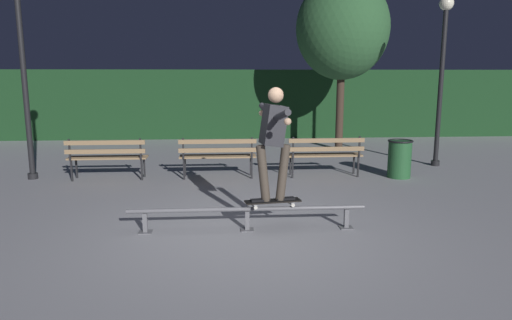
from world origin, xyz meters
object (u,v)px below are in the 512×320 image
(grind_rail, at_px, (247,213))
(skateboarder, at_px, (274,134))
(trash_can, at_px, (400,158))
(lamp_post_left, at_px, (22,58))
(lamp_post_right, at_px, (443,60))
(tree_far_right, at_px, (342,29))
(park_bench_left_center, at_px, (218,153))
(skateboard, at_px, (273,201))
(park_bench_right_center, at_px, (325,152))
(park_bench_leftmost, at_px, (107,154))

(grind_rail, xyz_separation_m, skateboarder, (0.36, 0.00, 1.09))
(trash_can, bearing_deg, lamp_post_left, 177.05)
(lamp_post_right, bearing_deg, skateboarder, -134.96)
(tree_far_right, distance_m, lamp_post_left, 8.19)
(lamp_post_left, xyz_separation_m, trash_can, (7.70, -0.40, -2.07))
(skateboarder, distance_m, park_bench_left_center, 3.55)
(skateboard, height_order, tree_far_right, tree_far_right)
(park_bench_left_center, height_order, trash_can, park_bench_left_center)
(grind_rail, height_order, park_bench_right_center, park_bench_right_center)
(grind_rail, relative_size, trash_can, 4.13)
(skateboarder, bearing_deg, lamp_post_right, 45.04)
(park_bench_right_center, bearing_deg, trash_can, -6.43)
(skateboarder, height_order, park_bench_leftmost, skateboarder)
(grind_rail, height_order, park_bench_leftmost, park_bench_leftmost)
(grind_rail, relative_size, park_bench_leftmost, 2.06)
(skateboard, xyz_separation_m, park_bench_right_center, (1.47, 3.36, 0.13))
(tree_far_right, bearing_deg, park_bench_right_center, -108.42)
(tree_far_right, bearing_deg, skateboarder, -110.94)
(lamp_post_left, height_order, trash_can, lamp_post_left)
(tree_far_right, bearing_deg, park_bench_leftmost, -147.50)
(park_bench_leftmost, height_order, trash_can, park_bench_leftmost)
(skateboard, height_order, trash_can, trash_can)
(grind_rail, bearing_deg, lamp_post_right, 42.78)
(skateboarder, bearing_deg, park_bench_right_center, 66.39)
(park_bench_right_center, distance_m, trash_can, 1.57)
(grind_rail, xyz_separation_m, park_bench_left_center, (-0.44, 3.36, 0.28))
(lamp_post_right, bearing_deg, skateboard, -134.98)
(skateboard, distance_m, park_bench_left_center, 3.46)
(skateboarder, xyz_separation_m, park_bench_right_center, (1.47, 3.36, -0.81))
(park_bench_right_center, xyz_separation_m, tree_far_right, (1.22, 3.67, 2.89))
(park_bench_left_center, xyz_separation_m, tree_far_right, (3.49, 3.67, 2.89))
(tree_far_right, relative_size, lamp_post_left, 1.25)
(grind_rail, bearing_deg, park_bench_left_center, 97.48)
(park_bench_left_center, distance_m, park_bench_right_center, 2.27)
(park_bench_left_center, bearing_deg, park_bench_right_center, 0.00)
(park_bench_leftmost, relative_size, trash_can, 2.00)
(tree_far_right, distance_m, lamp_post_right, 3.27)
(grind_rail, distance_m, park_bench_right_center, 3.84)
(skateboard, xyz_separation_m, trash_can, (3.03, 3.18, 0.00))
(skateboard, relative_size, trash_can, 1.00)
(park_bench_leftmost, xyz_separation_m, park_bench_right_center, (4.54, 0.00, 0.00))
(park_bench_left_center, relative_size, tree_far_right, 0.33)
(park_bench_right_center, relative_size, tree_far_right, 0.33)
(grind_rail, xyz_separation_m, lamp_post_left, (-4.31, 3.58, 2.23))
(lamp_post_left, bearing_deg, grind_rail, -39.70)
(lamp_post_right, bearing_deg, lamp_post_left, -174.83)
(skateboarder, height_order, park_bench_right_center, skateboarder)
(skateboard, xyz_separation_m, tree_far_right, (2.69, 7.03, 3.02))
(park_bench_right_center, distance_m, lamp_post_left, 6.45)
(skateboarder, bearing_deg, grind_rail, -179.93)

